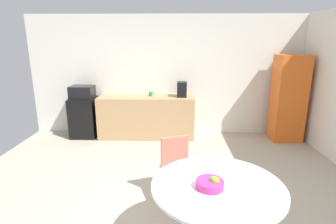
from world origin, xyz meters
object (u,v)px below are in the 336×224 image
fruit_bowl (210,184)px  mug_white (151,94)px  locker_cabinet (288,99)px  coffee_maker (182,89)px  round_table (217,196)px  microwave (82,92)px  chair_coral (177,161)px  mini_fridge (84,117)px

fruit_bowl → mug_white: size_ratio=1.96×
locker_cabinet → coffee_maker: bearing=177.4°
round_table → mug_white: size_ratio=9.51×
locker_cabinet → mug_white: size_ratio=13.83×
locker_cabinet → round_table: 3.77m
microwave → chair_coral: size_ratio=0.58×
locker_cabinet → coffee_maker: locker_cabinet is taller
fruit_bowl → round_table: bearing=37.0°
microwave → mug_white: 1.47m
chair_coral → coffee_maker: (0.12, 2.34, 0.54)m
mini_fridge → round_table: (2.37, -3.31, 0.21)m
round_table → coffee_maker: 3.34m
locker_cabinet → coffee_maker: (-2.21, 0.10, 0.17)m
microwave → round_table: size_ratio=0.39×
locker_cabinet → chair_coral: (-2.33, -2.24, -0.37)m
microwave → locker_cabinet: (4.34, -0.10, -0.10)m
coffee_maker → chair_coral: bearing=-92.9°
locker_cabinet → mug_white: (-2.87, 0.17, 0.06)m
coffee_maker → mini_fridge: bearing=180.0°
chair_coral → mug_white: 2.51m
locker_cabinet → mug_white: bearing=176.6°
microwave → chair_coral: bearing=-49.3°
mini_fridge → round_table: 4.08m
locker_cabinet → fruit_bowl: (-2.04, -3.27, -0.09)m
fruit_bowl → microwave: bearing=124.3°
chair_coral → fruit_bowl: 1.10m
locker_cabinet → coffee_maker: size_ratio=5.58×
mini_fridge → mug_white: bearing=2.7°
round_table → mug_white: (-0.90, 3.38, 0.31)m
coffee_maker → locker_cabinet: bearing=-2.6°
mini_fridge → chair_coral: (2.01, -2.34, 0.09)m
coffee_maker → mug_white: bearing=174.0°
round_table → fruit_bowl: size_ratio=4.86×
microwave → coffee_maker: 2.13m
chair_coral → mug_white: bearing=102.7°
round_table → mini_fridge: bearing=125.6°
mini_fridge → mug_white: 1.56m
round_table → fruit_bowl: fruit_bowl is taller
mug_white → round_table: bearing=-75.0°
mini_fridge → microwave: 0.56m
mini_fridge → coffee_maker: (2.13, 0.00, 0.63)m
round_table → fruit_bowl: (-0.07, -0.06, 0.16)m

